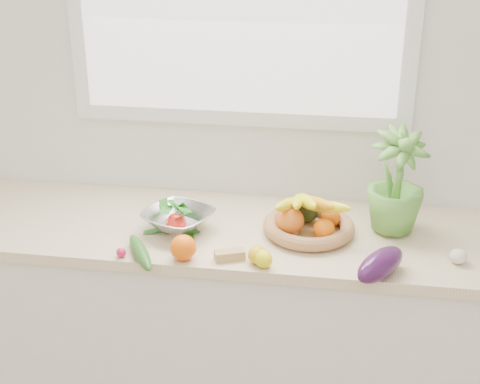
% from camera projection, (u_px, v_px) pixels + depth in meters
% --- Properties ---
extents(back_wall, '(4.50, 0.02, 2.70)m').
position_uv_depth(back_wall, '(240.00, 86.00, 2.55)').
color(back_wall, white).
rests_on(back_wall, ground).
extents(counter_cabinet, '(2.20, 0.58, 0.86)m').
position_uv_depth(counter_cabinet, '(228.00, 332.00, 2.65)').
color(counter_cabinet, silver).
rests_on(counter_cabinet, ground).
extents(countertop, '(2.24, 0.62, 0.04)m').
position_uv_depth(countertop, '(227.00, 231.00, 2.46)').
color(countertop, beige).
rests_on(countertop, counter_cabinet).
extents(orange_loose, '(0.11, 0.11, 0.09)m').
position_uv_depth(orange_loose, '(183.00, 248.00, 2.22)').
color(orange_loose, '#FF5F08').
rests_on(orange_loose, countertop).
extents(lemon_a, '(0.07, 0.08, 0.06)m').
position_uv_depth(lemon_a, '(257.00, 254.00, 2.20)').
color(lemon_a, '#DFA90C').
rests_on(lemon_a, countertop).
extents(lemon_b, '(0.08, 0.09, 0.06)m').
position_uv_depth(lemon_b, '(373.00, 269.00, 2.12)').
color(lemon_b, '#EAA40C').
rests_on(lemon_b, countertop).
extents(lemon_c, '(0.09, 0.09, 0.06)m').
position_uv_depth(lemon_c, '(263.00, 259.00, 2.18)').
color(lemon_c, yellow).
rests_on(lemon_c, countertop).
extents(apple, '(0.08, 0.08, 0.08)m').
position_uv_depth(apple, '(176.00, 224.00, 2.39)').
color(apple, red).
rests_on(apple, countertop).
extents(ginger, '(0.11, 0.08, 0.03)m').
position_uv_depth(ginger, '(230.00, 255.00, 2.23)').
color(ginger, tan).
rests_on(ginger, countertop).
extents(garlic_a, '(0.06, 0.06, 0.04)m').
position_uv_depth(garlic_a, '(326.00, 239.00, 2.32)').
color(garlic_a, white).
rests_on(garlic_a, countertop).
extents(garlic_b, '(0.05, 0.05, 0.04)m').
position_uv_depth(garlic_b, '(292.00, 231.00, 2.38)').
color(garlic_b, beige).
rests_on(garlic_b, countertop).
extents(garlic_c, '(0.07, 0.07, 0.05)m').
position_uv_depth(garlic_c, '(458.00, 256.00, 2.20)').
color(garlic_c, beige).
rests_on(garlic_c, countertop).
extents(eggplant, '(0.20, 0.24, 0.09)m').
position_uv_depth(eggplant, '(380.00, 265.00, 2.11)').
color(eggplant, '#34103A').
rests_on(eggplant, countertop).
extents(cucumber, '(0.17, 0.24, 0.05)m').
position_uv_depth(cucumber, '(140.00, 252.00, 2.23)').
color(cucumber, '#225418').
rests_on(cucumber, countertop).
extents(radish, '(0.04, 0.04, 0.03)m').
position_uv_depth(radish, '(121.00, 252.00, 2.24)').
color(radish, '#D71A52').
rests_on(radish, countertop).
extents(potted_herb, '(0.28, 0.28, 0.37)m').
position_uv_depth(potted_herb, '(396.00, 181.00, 2.34)').
color(potted_herb, '#599B38').
rests_on(potted_herb, countertop).
extents(fruit_basket, '(0.41, 0.41, 0.18)m').
position_uv_depth(fruit_basket, '(308.00, 221.00, 2.38)').
color(fruit_basket, '#AE7C4D').
rests_on(fruit_basket, countertop).
extents(colander_with_spinach, '(0.32, 0.32, 0.12)m').
position_uv_depth(colander_with_spinach, '(178.00, 215.00, 2.40)').
color(colander_with_spinach, white).
rests_on(colander_with_spinach, countertop).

